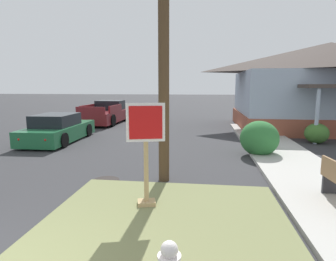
{
  "coord_description": "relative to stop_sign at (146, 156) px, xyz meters",
  "views": [
    {
      "loc": [
        2.82,
        -2.52,
        2.48
      ],
      "look_at": [
        1.84,
        5.07,
        1.27
      ],
      "focal_mm": 30.09,
      "sensor_mm": 36.0,
      "label": 1
    }
  ],
  "objects": [
    {
      "name": "sidewalk_strip",
      "position": [
        3.9,
        3.48,
        -1.04
      ],
      "size": [
        2.2,
        18.22,
        0.12
      ],
      "primitive_type": "cube",
      "color": "#B2AFA8",
      "rests_on": "ground"
    },
    {
      "name": "stop_sign",
      "position": [
        0.0,
        0.0,
        0.0
      ],
      "size": [
        0.74,
        0.36,
        2.08
      ],
      "color": "tan",
      "rests_on": "grass_corner_patch"
    },
    {
      "name": "manhole_cover",
      "position": [
        -1.42,
        1.55,
        -1.09
      ],
      "size": [
        0.7,
        0.7,
        0.02
      ],
      "primitive_type": "cylinder",
      "color": "black",
      "rests_on": "ground"
    },
    {
      "name": "corner_house",
      "position": [
        8.12,
        11.99,
        1.41
      ],
      "size": [
        10.31,
        8.48,
        4.9
      ],
      "color": "brown",
      "rests_on": "ground"
    },
    {
      "name": "pickup_truck_maroon",
      "position": [
        -5.37,
        12.93,
        -0.48
      ],
      "size": [
        2.2,
        5.3,
        1.48
      ],
      "color": "maroon",
      "rests_on": "ground"
    },
    {
      "name": "shrub_near_porch",
      "position": [
        6.01,
        7.44,
        -0.66
      ],
      "size": [
        0.99,
        0.99,
        0.88
      ],
      "primitive_type": "ellipsoid",
      "color": "#3B692A",
      "rests_on": "ground"
    },
    {
      "name": "shrub_by_curb",
      "position": [
        3.11,
        4.86,
        -0.47
      ],
      "size": [
        1.36,
        1.36,
        1.26
      ],
      "primitive_type": "ellipsoid",
      "color": "#2F7136",
      "rests_on": "ground"
    },
    {
      "name": "grass_corner_patch",
      "position": [
        0.48,
        -1.08,
        -1.06
      ],
      "size": [
        4.44,
        4.9,
        0.08
      ],
      "primitive_type": "cube",
      "color": "olive",
      "rests_on": "ground"
    },
    {
      "name": "parked_sedan_green",
      "position": [
        -5.38,
        6.45,
        -0.56
      ],
      "size": [
        1.98,
        4.34,
        1.25
      ],
      "color": "#1E6038",
      "rests_on": "ground"
    }
  ]
}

